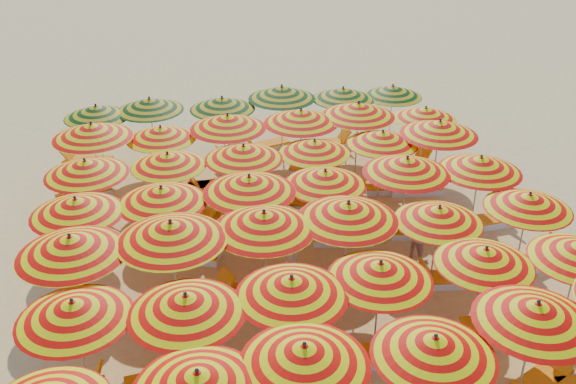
{
  "coord_description": "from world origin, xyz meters",
  "views": [
    {
      "loc": [
        -3.46,
        -14.67,
        10.04
      ],
      "look_at": [
        0.0,
        0.5,
        1.6
      ],
      "focal_mm": 40.0,
      "sensor_mm": 36.0,
      "label": 1
    }
  ],
  "objects_px": {
    "umbrella_39": "(282,92)",
    "lounger_7": "(500,325)",
    "lounger_17": "(486,221)",
    "lounger_19": "(194,218)",
    "umbrella_2": "(304,355)",
    "lounger_26": "(213,186)",
    "umbrella_28": "(383,138)",
    "lounger_20": "(265,210)",
    "lounger_9": "(203,301)",
    "umbrella_25": "(168,160)",
    "lounger_22": "(393,188)",
    "lounger_31": "(266,146)",
    "umbrella_21": "(325,178)",
    "umbrella_30": "(92,131)",
    "umbrella_27": "(315,147)",
    "umbrella_23": "(480,164)",
    "umbrella_35": "(425,113)",
    "umbrella_16": "(439,215)",
    "lounger_23": "(417,188)",
    "umbrella_29": "(440,128)",
    "umbrella_3": "(434,347)",
    "umbrella_33": "(301,117)",
    "umbrella_34": "(358,110)",
    "beachgoer_a": "(292,251)",
    "lounger_10": "(245,293)",
    "lounger_13": "(536,261)",
    "lounger_32": "(328,144)",
    "lounger_4": "(169,381)",
    "umbrella_40": "(343,94)",
    "umbrella_7": "(186,304)",
    "lounger_14": "(190,255)",
    "lounger_18": "(78,229)",
    "umbrella_26": "(244,152)",
    "lounger_5": "(265,368)",
    "lounger_28": "(408,166)",
    "lounger_25": "(182,188)",
    "lounger_24": "(83,195)",
    "umbrella_18": "(76,206)",
    "umbrella_22": "(407,166)",
    "umbrella_14": "(264,221)",
    "umbrella_9": "(380,271)",
    "beachgoer_b": "(419,233)",
    "umbrella_19": "(162,195)",
    "umbrella_10": "(485,257)",
    "umbrella_41": "(393,91)",
    "lounger_1": "(539,382)",
    "umbrella_36": "(96,111)",
    "lounger_12": "(451,279)",
    "umbrella_6": "(73,311)",
    "umbrella_1": "(198,382)",
    "umbrella_37": "(150,104)",
    "lounger_11": "(367,283)",
    "umbrella_13": "(171,231)",
    "umbrella_38": "(222,103)",
    "lounger_6": "(356,354)"
  },
  "relations": [
    {
      "from": "umbrella_28",
      "to": "lounger_20",
      "type": "height_order",
      "value": "umbrella_28"
    },
    {
      "from": "umbrella_23",
      "to": "umbrella_38",
      "type": "bearing_deg",
      "value": 134.24
    },
    {
      "from": "umbrella_23",
      "to": "umbrella_26",
      "type": "distance_m",
      "value": 6.73
    },
    {
      "from": "umbrella_30",
      "to": "umbrella_27",
      "type": "bearing_deg",
      "value": -17.58
    },
    {
      "from": "umbrella_39",
      "to": "lounger_7",
      "type": "bearing_deg",
      "value": -75.74
    },
    {
      "from": "umbrella_1",
      "to": "umbrella_34",
      "type": "xyz_separation_m",
      "value": [
        6.43,
        10.95,
        0.14
      ]
    },
    {
      "from": "lounger_22",
      "to": "lounger_31",
      "type": "relative_size",
      "value": 0.99
    },
    {
      "from": "umbrella_39",
      "to": "umbrella_21",
      "type": "bearing_deg",
      "value": -91.93
    },
    {
      "from": "lounger_10",
      "to": "lounger_13",
      "type": "relative_size",
      "value": 1.0
    },
    {
      "from": "umbrella_25",
      "to": "lounger_7",
      "type": "height_order",
      "value": "umbrella_25"
    },
    {
      "from": "umbrella_29",
      "to": "lounger_23",
      "type": "distance_m",
      "value": 2.19
    },
    {
      "from": "umbrella_23",
      "to": "umbrella_35",
      "type": "xyz_separation_m",
      "value": [
        0.27,
        4.35,
        -0.17
      ]
    },
    {
      "from": "umbrella_6",
      "to": "umbrella_26",
      "type": "distance_m",
      "value": 7.74
    },
    {
      "from": "lounger_14",
      "to": "lounger_18",
      "type": "height_order",
      "value": "same"
    },
    {
      "from": "lounger_17",
      "to": "lounger_19",
      "type": "distance_m",
      "value": 8.76
    },
    {
      "from": "umbrella_25",
      "to": "umbrella_39",
      "type": "xyz_separation_m",
      "value": [
        4.31,
        4.27,
        0.21
      ]
    },
    {
      "from": "umbrella_18",
      "to": "umbrella_22",
      "type": "bearing_deg",
      "value": 1.04
    },
    {
      "from": "umbrella_3",
      "to": "umbrella_33",
      "type": "xyz_separation_m",
      "value": [
        0.23,
        10.92,
        0.14
      ]
    },
    {
      "from": "lounger_6",
      "to": "lounger_17",
      "type": "distance_m",
      "value": 7.19
    },
    {
      "from": "umbrella_1",
      "to": "beachgoer_b",
      "type": "bearing_deg",
      "value": 40.77
    },
    {
      "from": "umbrella_28",
      "to": "lounger_9",
      "type": "relative_size",
      "value": 1.54
    },
    {
      "from": "umbrella_1",
      "to": "umbrella_36",
      "type": "height_order",
      "value": "umbrella_1"
    },
    {
      "from": "lounger_28",
      "to": "umbrella_23",
      "type": "bearing_deg",
      "value": -105.26
    },
    {
      "from": "lounger_25",
      "to": "umbrella_40",
      "type": "bearing_deg",
      "value": -150.61
    },
    {
      "from": "lounger_17",
      "to": "umbrella_26",
      "type": "bearing_deg",
      "value": 159.31
    },
    {
      "from": "umbrella_37",
      "to": "umbrella_40",
      "type": "relative_size",
      "value": 0.96
    },
    {
      "from": "lounger_11",
      "to": "umbrella_13",
      "type": "bearing_deg",
      "value": 169.85
    },
    {
      "from": "umbrella_40",
      "to": "umbrella_7",
      "type": "bearing_deg",
      "value": -120.86
    },
    {
      "from": "umbrella_2",
      "to": "lounger_26",
      "type": "xyz_separation_m",
      "value": [
        -0.41,
        10.58,
        -2.06
      ]
    },
    {
      "from": "umbrella_29",
      "to": "lounger_20",
      "type": "relative_size",
      "value": 1.61
    },
    {
      "from": "umbrella_29",
      "to": "umbrella_21",
      "type": "bearing_deg",
      "value": -153.23
    },
    {
      "from": "umbrella_28",
      "to": "lounger_20",
      "type": "distance_m",
      "value": 4.25
    },
    {
      "from": "umbrella_23",
      "to": "lounger_5",
      "type": "bearing_deg",
      "value": -148.25
    },
    {
      "from": "umbrella_41",
      "to": "lounger_1",
      "type": "height_order",
      "value": "umbrella_41"
    },
    {
      "from": "umbrella_19",
      "to": "lounger_4",
      "type": "relative_size",
      "value": 1.74
    },
    {
      "from": "lounger_14",
      "to": "lounger_24",
      "type": "relative_size",
      "value": 1.0
    },
    {
      "from": "umbrella_36",
      "to": "lounger_12",
      "type": "xyz_separation_m",
      "value": [
        8.93,
        -9.14,
        -1.92
      ]
    },
    {
      "from": "lounger_4",
      "to": "lounger_20",
      "type": "height_order",
      "value": "same"
    },
    {
      "from": "umbrella_39",
      "to": "lounger_9",
      "type": "distance_m",
      "value": 9.62
    },
    {
      "from": "lounger_17",
      "to": "lounger_32",
      "type": "bearing_deg",
      "value": 112.05
    },
    {
      "from": "umbrella_39",
      "to": "lounger_25",
      "type": "height_order",
      "value": "umbrella_39"
    },
    {
      "from": "umbrella_26",
      "to": "lounger_23",
      "type": "xyz_separation_m",
      "value": [
        5.72,
        0.24,
        -2.0
      ]
    },
    {
      "from": "beachgoer_b",
      "to": "umbrella_39",
      "type": "bearing_deg",
      "value": -11.91
    },
    {
      "from": "umbrella_2",
      "to": "umbrella_9",
      "type": "height_order",
      "value": "umbrella_2"
    },
    {
      "from": "umbrella_34",
      "to": "beachgoer_a",
      "type": "bearing_deg",
      "value": -123.3
    },
    {
      "from": "umbrella_14",
      "to": "lounger_26",
      "type": "relative_size",
      "value": 1.72
    },
    {
      "from": "umbrella_10",
      "to": "lounger_23",
      "type": "relative_size",
      "value": 1.37
    },
    {
      "from": "umbrella_25",
      "to": "lounger_23",
      "type": "height_order",
      "value": "umbrella_25"
    },
    {
      "from": "umbrella_21",
      "to": "lounger_17",
      "type": "distance_m",
      "value": 5.37
    },
    {
      "from": "umbrella_16",
      "to": "lounger_23",
      "type": "relative_size",
      "value": 1.31
    }
  ]
}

